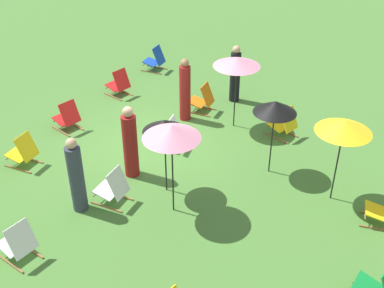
{
  "coord_description": "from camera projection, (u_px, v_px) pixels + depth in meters",
  "views": [
    {
      "loc": [
        8.25,
        5.85,
        6.47
      ],
      "look_at": [
        0.0,
        1.2,
        0.5
      ],
      "focal_mm": 45.31,
      "sensor_mm": 36.0,
      "label": 1
    }
  ],
  "objects": [
    {
      "name": "umbrella_4",
      "position": [
        164.0,
        126.0,
        9.7
      ],
      "size": [
        0.91,
        0.91,
        1.74
      ],
      "color": "black",
      "rests_on": "ground"
    },
    {
      "name": "deckchair_6",
      "position": [
        169.0,
        135.0,
        11.79
      ],
      "size": [
        0.63,
        0.84,
        0.83
      ],
      "rotation": [
        0.0,
        0.0,
        0.21
      ],
      "color": "olive",
      "rests_on": "ground"
    },
    {
      "name": "person_3",
      "position": [
        76.0,
        177.0,
        9.6
      ],
      "size": [
        0.43,
        0.43,
        1.69
      ],
      "rotation": [
        0.0,
        0.0,
        2.52
      ],
      "color": "#333847",
      "rests_on": "ground"
    },
    {
      "name": "umbrella_0",
      "position": [
        275.0,
        107.0,
        10.26
      ],
      "size": [
        0.94,
        0.94,
        1.8
      ],
      "color": "black",
      "rests_on": "ground"
    },
    {
      "name": "deckchair_12",
      "position": [
        23.0,
        152.0,
        11.14
      ],
      "size": [
        0.55,
        0.8,
        0.83
      ],
      "rotation": [
        0.0,
        0.0,
        0.1
      ],
      "color": "olive",
      "rests_on": "ground"
    },
    {
      "name": "deckchair_5",
      "position": [
        155.0,
        60.0,
        15.8
      ],
      "size": [
        0.55,
        0.8,
        0.83
      ],
      "rotation": [
        0.0,
        0.0,
        0.1
      ],
      "color": "olive",
      "rests_on": "ground"
    },
    {
      "name": "umbrella_1",
      "position": [
        172.0,
        132.0,
        8.99
      ],
      "size": [
        1.12,
        1.12,
        2.0
      ],
      "color": "black",
      "rests_on": "ground"
    },
    {
      "name": "umbrella_2",
      "position": [
        344.0,
        126.0,
        9.37
      ],
      "size": [
        1.12,
        1.12,
        1.9
      ],
      "color": "black",
      "rests_on": "ground"
    },
    {
      "name": "person_1",
      "position": [
        130.0,
        144.0,
        10.62
      ],
      "size": [
        0.46,
        0.46,
        1.72
      ],
      "rotation": [
        0.0,
        0.0,
        5.7
      ],
      "color": "maroon",
      "rests_on": "ground"
    },
    {
      "name": "person_0",
      "position": [
        235.0,
        75.0,
        13.75
      ],
      "size": [
        0.4,
        0.4,
        1.67
      ],
      "rotation": [
        0.0,
        0.0,
        4.1
      ],
      "color": "black",
      "rests_on": "ground"
    },
    {
      "name": "umbrella_3",
      "position": [
        237.0,
        62.0,
        11.95
      ],
      "size": [
        1.19,
        1.19,
        1.93
      ],
      "color": "black",
      "rests_on": "ground"
    },
    {
      "name": "deckchair_1",
      "position": [
        203.0,
        100.0,
        13.39
      ],
      "size": [
        0.54,
        0.8,
        0.83
      ],
      "rotation": [
        0.0,
        0.0,
        0.09
      ],
      "color": "olive",
      "rests_on": "ground"
    },
    {
      "name": "deckchair_2",
      "position": [
        378.0,
        287.0,
        7.78
      ],
      "size": [
        0.55,
        0.81,
        0.83
      ],
      "rotation": [
        0.0,
        0.0,
        -0.1
      ],
      "color": "olive",
      "rests_on": "ground"
    },
    {
      "name": "deckchair_8",
      "position": [
        18.0,
        243.0,
        8.63
      ],
      "size": [
        0.56,
        0.81,
        0.83
      ],
      "rotation": [
        0.0,
        0.0,
        -0.12
      ],
      "color": "olive",
      "rests_on": "ground"
    },
    {
      "name": "deckchair_14",
      "position": [
        67.0,
        117.0,
        12.54
      ],
      "size": [
        0.63,
        0.84,
        0.83
      ],
      "rotation": [
        0.0,
        0.0,
        -0.21
      ],
      "color": "olive",
      "rests_on": "ground"
    },
    {
      "name": "person_2",
      "position": [
        185.0,
        91.0,
        12.8
      ],
      "size": [
        0.31,
        0.31,
        1.74
      ],
      "rotation": [
        0.0,
        0.0,
        3.1
      ],
      "color": "maroon",
      "rests_on": "ground"
    },
    {
      "name": "deckchair_13",
      "position": [
        113.0,
        188.0,
        9.98
      ],
      "size": [
        0.53,
        0.79,
        0.83
      ],
      "rotation": [
        0.0,
        0.0,
        0.07
      ],
      "color": "olive",
      "rests_on": "ground"
    },
    {
      "name": "deckchair_9",
      "position": [
        284.0,
        124.0,
        12.26
      ],
      "size": [
        0.66,
        0.86,
        0.83
      ],
      "rotation": [
        0.0,
        0.0,
        -0.27
      ],
      "color": "olive",
      "rests_on": "ground"
    },
    {
      "name": "ground_plane",
      "position": [
        150.0,
        148.0,
        11.96
      ],
      "size": [
        40.0,
        40.0,
        0.0
      ],
      "primitive_type": "plane",
      "color": "#477A33"
    },
    {
      "name": "deckchair_4",
      "position": [
        119.0,
        84.0,
        14.24
      ],
      "size": [
        0.61,
        0.84,
        0.83
      ],
      "rotation": [
        0.0,
        0.0,
        -0.19
      ],
      "color": "olive",
      "rests_on": "ground"
    }
  ]
}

